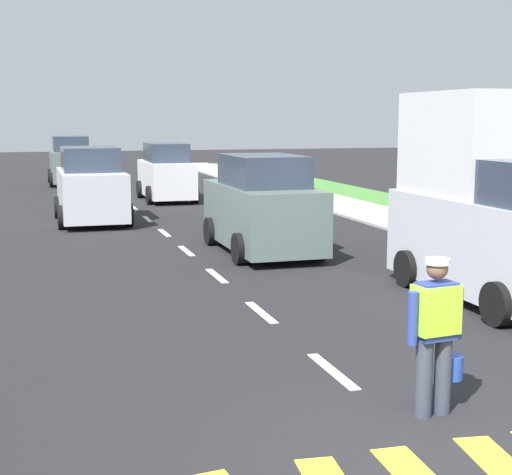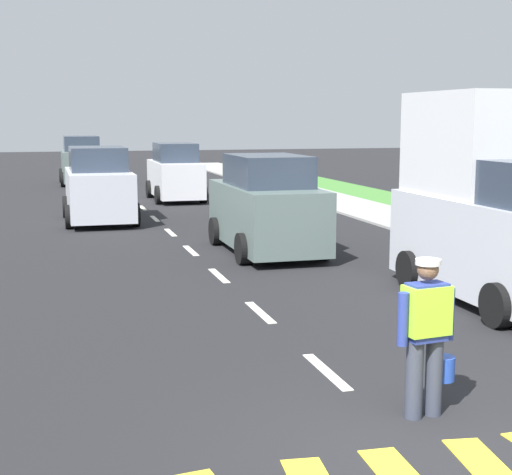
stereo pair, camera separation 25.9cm
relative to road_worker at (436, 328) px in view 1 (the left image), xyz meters
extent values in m
plane|color=black|center=(-0.49, 19.88, -0.93)|extent=(96.00, 96.00, 0.00)
cube|color=#9E9E99|center=(6.71, 8.88, -0.93)|extent=(2.40, 72.00, 0.14)
cube|color=silver|center=(-0.49, 1.58, -0.93)|extent=(0.14, 1.40, 0.01)
cube|color=silver|center=(-0.49, 4.58, -0.93)|extent=(0.14, 1.40, 0.01)
cube|color=silver|center=(-0.49, 7.58, -0.93)|extent=(0.14, 1.40, 0.01)
cube|color=silver|center=(-0.49, 10.58, -0.93)|extent=(0.14, 1.40, 0.01)
cube|color=silver|center=(-0.49, 13.58, -0.93)|extent=(0.14, 1.40, 0.01)
cube|color=silver|center=(-0.49, 16.58, -0.93)|extent=(0.14, 1.40, 0.01)
cube|color=silver|center=(-0.49, 19.58, -0.93)|extent=(0.14, 1.40, 0.01)
cube|color=silver|center=(-0.49, 22.58, -0.93)|extent=(0.14, 1.40, 0.01)
cube|color=silver|center=(-0.49, 25.58, -0.93)|extent=(0.14, 1.40, 0.01)
cube|color=silver|center=(-0.49, 28.58, -0.93)|extent=(0.14, 1.40, 0.01)
cube|color=silver|center=(-0.49, 31.58, -0.93)|extent=(0.14, 1.40, 0.01)
cube|color=silver|center=(-0.49, 34.58, -0.93)|extent=(0.14, 1.40, 0.01)
cube|color=silver|center=(-0.49, 37.58, -0.93)|extent=(0.14, 1.40, 0.01)
cube|color=silver|center=(-0.49, 40.58, -0.93)|extent=(0.14, 1.40, 0.01)
cube|color=silver|center=(-0.49, 43.58, -0.93)|extent=(0.14, 1.40, 0.01)
cube|color=silver|center=(-0.49, 46.58, -0.93)|extent=(0.14, 1.40, 0.01)
cylinder|color=#383D4C|center=(-0.14, -0.03, -0.52)|extent=(0.18, 0.18, 0.82)
cylinder|color=#383D4C|center=(0.10, 0.00, -0.52)|extent=(0.18, 0.18, 0.82)
cube|color=navy|center=(-0.02, -0.01, 0.19)|extent=(0.43, 0.29, 0.60)
cube|color=#A5EA33|center=(-0.02, -0.01, 0.21)|extent=(0.49, 0.33, 0.51)
cylinder|color=navy|center=(-0.30, -0.04, 0.14)|extent=(0.11, 0.11, 0.55)
cylinder|color=navy|center=(0.26, 0.02, 0.14)|extent=(0.11, 0.11, 0.55)
sphere|color=brown|center=(-0.02, -0.01, 0.63)|extent=(0.22, 0.22, 0.22)
cylinder|color=silver|center=(-0.02, -0.01, 0.71)|extent=(0.26, 0.26, 0.06)
cylinder|color=#2347B7|center=(0.26, 0.12, -0.48)|extent=(0.26, 0.26, 0.26)
cube|color=silver|center=(3.62, 4.22, 0.03)|extent=(1.90, 4.60, 1.56)
cube|color=silver|center=(3.62, 5.02, 1.71)|extent=(1.80, 2.53, 1.80)
cylinder|color=black|center=(2.65, 5.64, -0.59)|extent=(0.22, 0.68, 0.68)
cylinder|color=black|center=(4.59, 5.64, -0.59)|extent=(0.22, 0.68, 0.68)
cylinder|color=black|center=(2.65, 2.79, -0.59)|extent=(0.22, 0.68, 0.68)
cube|color=slate|center=(-2.02, 30.18, -0.06)|extent=(1.80, 4.26, 1.39)
cube|color=#2D3847|center=(-2.02, 30.29, 0.99)|extent=(1.58, 2.34, 0.70)
cylinder|color=black|center=(-1.11, 28.86, -0.59)|extent=(0.22, 0.68, 0.68)
cylinder|color=black|center=(-2.94, 28.86, -0.59)|extent=(0.22, 0.68, 0.68)
cylinder|color=black|center=(-1.11, 31.50, -0.59)|extent=(0.22, 0.68, 0.68)
cylinder|color=black|center=(-2.94, 31.50, -0.59)|extent=(0.22, 0.68, 0.68)
cube|color=silver|center=(1.04, 21.86, -0.11)|extent=(1.61, 3.97, 1.29)
cube|color=#2D3847|center=(1.04, 21.76, 0.89)|extent=(1.41, 2.18, 0.70)
cylinder|color=black|center=(0.21, 23.09, -0.59)|extent=(0.22, 0.68, 0.68)
cylinder|color=black|center=(1.86, 23.09, -0.59)|extent=(0.22, 0.68, 0.68)
cylinder|color=black|center=(0.21, 20.63, -0.59)|extent=(0.22, 0.68, 0.68)
cylinder|color=black|center=(1.86, 20.63, -0.59)|extent=(0.22, 0.68, 0.68)
cube|color=silver|center=(-2.19, 16.38, -0.07)|extent=(1.82, 4.20, 1.36)
cube|color=#2D3847|center=(-2.19, 16.48, 0.96)|extent=(1.60, 2.31, 0.70)
cylinder|color=black|center=(-1.26, 15.08, -0.59)|extent=(0.22, 0.68, 0.68)
cylinder|color=black|center=(-3.12, 15.08, -0.59)|extent=(0.22, 0.68, 0.68)
cylinder|color=black|center=(-1.26, 17.68, -0.59)|extent=(0.22, 0.68, 0.68)
cylinder|color=black|center=(-3.12, 17.68, -0.59)|extent=(0.22, 0.68, 0.68)
cube|color=slate|center=(1.17, 9.94, -0.06)|extent=(1.77, 4.31, 1.38)
cube|color=#2D3847|center=(1.17, 9.83, 0.98)|extent=(1.56, 2.37, 0.70)
cylinder|color=black|center=(0.26, 11.28, -0.59)|extent=(0.22, 0.68, 0.68)
cylinder|color=black|center=(2.08, 11.28, -0.59)|extent=(0.22, 0.68, 0.68)
cylinder|color=black|center=(0.26, 8.60, -0.59)|extent=(0.22, 0.68, 0.68)
cylinder|color=black|center=(2.08, 8.60, -0.59)|extent=(0.22, 0.68, 0.68)
camera|label=1|loc=(-3.98, -6.79, 2.14)|focal=53.54mm
camera|label=2|loc=(-3.73, -6.86, 2.14)|focal=53.54mm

